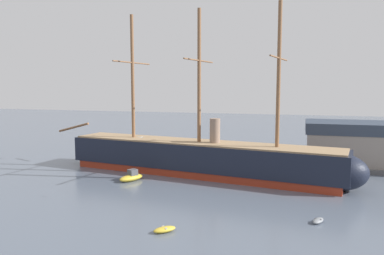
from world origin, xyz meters
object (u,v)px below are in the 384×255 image
Objects in this scene: tall_ship at (199,157)px; motorboat_alongside_bow at (131,177)px; dinghy_distant_centre at (238,155)px; dinghy_far_left at (102,159)px; dinghy_near_centre at (165,229)px; dinghy_mid_right at (318,221)px; seagull_in_flight at (142,137)px.

tall_ship is 12.73m from motorboat_alongside_bow.
dinghy_far_left is at bearing -155.19° from dinghy_distant_centre.
tall_ship is 29.86× the size of dinghy_far_left.
tall_ship is 27.71m from dinghy_near_centre.
motorboat_alongside_bow is at bearing -45.88° from dinghy_far_left.
tall_ship is at bearing -16.12° from dinghy_far_left.
seagull_in_flight is (-23.61, 2.17, 8.82)m from dinghy_mid_right.
dinghy_mid_right is at bearing -5.26° from seagull_in_flight.
dinghy_far_left is 0.70× the size of dinghy_distant_centre.
dinghy_mid_right is 51.32m from dinghy_far_left.
dinghy_near_centre is 1.98× the size of seagull_in_flight.
dinghy_near_centre is 1.30× the size of dinghy_far_left.
seagull_in_flight is (-3.56, -17.27, 5.84)m from tall_ship.
motorboat_alongside_bow is (-13.49, 19.77, 0.37)m from dinghy_near_centre.
motorboat_alongside_bow is at bearing 123.20° from seagull_in_flight.
seagull_in_flight is (-7.46, -37.09, 8.74)m from dinghy_distant_centre.
dinghy_mid_right is at bearing -30.93° from dinghy_far_left.
motorboat_alongside_bow reaches higher than dinghy_far_left.
motorboat_alongside_bow is 1.71× the size of dinghy_distant_centre.
dinghy_distant_centre is (13.82, 27.37, -0.35)m from motorboat_alongside_bow.
dinghy_far_left is at bearing 149.07° from dinghy_mid_right.
dinghy_distant_centre is (3.90, 19.81, -2.90)m from tall_ship.
motorboat_alongside_bow is at bearing -142.72° from tall_ship.
motorboat_alongside_bow reaches higher than dinghy_distant_centre.
dinghy_near_centre is at bearing -51.21° from dinghy_far_left.
motorboat_alongside_bow is (-29.97, 11.89, 0.42)m from dinghy_mid_right.
tall_ship reaches higher than dinghy_near_centre.
dinghy_near_centre is 23.94m from motorboat_alongside_bow.
motorboat_alongside_bow is 30.66m from dinghy_distant_centre.
dinghy_mid_right is 1.78× the size of seagull_in_flight.
dinghy_distant_centre is at bearing 112.36° from dinghy_mid_right.
dinghy_far_left is at bearing 130.13° from seagull_in_flight.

